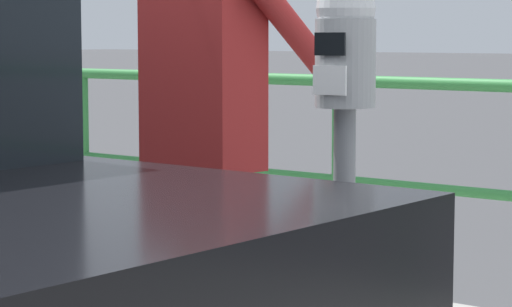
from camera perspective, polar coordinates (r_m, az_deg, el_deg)
name	(u,v)px	position (r m, az deg, el deg)	size (l,w,h in m)	color
parking_meter	(345,104)	(3.45, 4.63, 2.57)	(0.19, 0.20, 1.53)	slate
pedestrian_at_meter	(204,127)	(3.98, -2.72, 1.38)	(0.70, 0.58, 1.78)	slate
background_railing	(506,153)	(5.19, 12.84, 0.02)	(24.06, 0.06, 1.16)	#2D7A38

